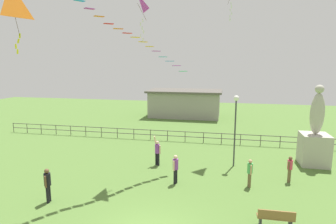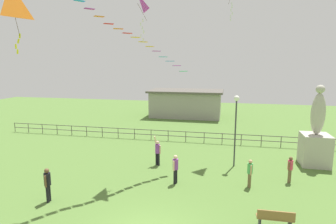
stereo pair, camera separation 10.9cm
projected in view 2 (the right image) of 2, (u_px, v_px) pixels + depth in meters
name	position (u px, v px, depth m)	size (l,w,h in m)	color
statue_monument	(316.00, 141.00, 18.67)	(1.77, 1.77, 5.47)	#B2AD9E
lamppost	(236.00, 116.00, 18.12)	(0.36, 0.36, 4.80)	#38383D
park_bench	(275.00, 218.00, 11.56)	(1.51, 0.44, 0.85)	olive
person_0	(250.00, 171.00, 15.38)	(0.30, 0.48, 1.60)	brown
person_1	(175.00, 167.00, 15.83)	(0.32, 0.50, 1.71)	black
person_2	(158.00, 151.00, 18.68)	(0.52, 0.42, 2.03)	black
person_3	(290.00, 168.00, 16.00)	(0.30, 0.41, 1.56)	brown
person_4	(48.00, 183.00, 13.73)	(0.32, 0.52, 1.75)	black
kite_0	(12.00, 3.00, 11.60)	(0.78, 1.12, 2.91)	orange
kite_2	(138.00, 5.00, 16.06)	(1.03, 1.29, 2.62)	#B22DB2
streamer_kite	(89.00, 0.00, 13.75)	(5.26, 5.83, 4.51)	#1EB759
waterfront_railing	(187.00, 135.00, 24.39)	(36.02, 0.06, 0.95)	#4C4742
pavilion_building	(186.00, 103.00, 36.14)	(9.44, 5.30, 3.44)	gray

